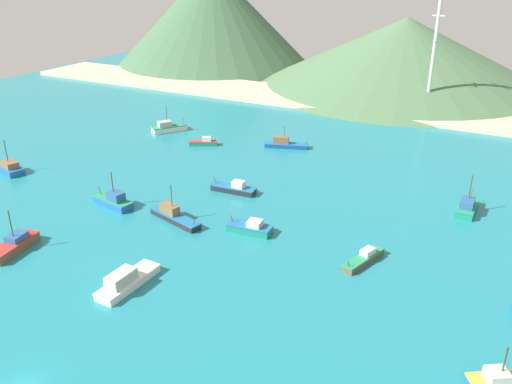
{
  "coord_description": "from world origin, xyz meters",
  "views": [
    {
      "loc": [
        40.42,
        -25.37,
        40.35
      ],
      "look_at": [
        0.57,
        50.28,
        2.37
      ],
      "focal_mm": 37.21,
      "sensor_mm": 36.0,
      "label": 1
    }
  ],
  "objects_px": {
    "fishing_boat_1": "(467,207)",
    "fishing_boat_10": "(114,201)",
    "fishing_boat_5": "(174,216)",
    "fishing_boat_9": "(126,281)",
    "fishing_boat_3": "(502,384)",
    "fishing_boat_11": "(14,245)",
    "fishing_boat_15": "(285,144)",
    "fishing_boat_14": "(204,142)",
    "fishing_boat_8": "(9,168)",
    "fishing_boat_0": "(234,188)",
    "fishing_boat_12": "(168,128)",
    "radio_tower": "(433,55)",
    "fishing_boat_4": "(250,228)",
    "fishing_boat_13": "(364,258)"
  },
  "relations": [
    {
      "from": "fishing_boat_5",
      "to": "fishing_boat_13",
      "type": "distance_m",
      "value": 32.06
    },
    {
      "from": "fishing_boat_15",
      "to": "fishing_boat_14",
      "type": "bearing_deg",
      "value": -156.98
    },
    {
      "from": "fishing_boat_11",
      "to": "fishing_boat_14",
      "type": "relative_size",
      "value": 1.33
    },
    {
      "from": "fishing_boat_1",
      "to": "fishing_boat_14",
      "type": "height_order",
      "value": "fishing_boat_1"
    },
    {
      "from": "fishing_boat_12",
      "to": "fishing_boat_15",
      "type": "relative_size",
      "value": 0.86
    },
    {
      "from": "fishing_boat_0",
      "to": "fishing_boat_10",
      "type": "height_order",
      "value": "fishing_boat_10"
    },
    {
      "from": "fishing_boat_11",
      "to": "fishing_boat_12",
      "type": "bearing_deg",
      "value": 104.37
    },
    {
      "from": "fishing_boat_5",
      "to": "fishing_boat_10",
      "type": "bearing_deg",
      "value": -178.61
    },
    {
      "from": "fishing_boat_13",
      "to": "fishing_boat_14",
      "type": "height_order",
      "value": "fishing_boat_14"
    },
    {
      "from": "fishing_boat_13",
      "to": "fishing_boat_9",
      "type": "bearing_deg",
      "value": -141.43
    },
    {
      "from": "fishing_boat_12",
      "to": "radio_tower",
      "type": "height_order",
      "value": "radio_tower"
    },
    {
      "from": "fishing_boat_0",
      "to": "fishing_boat_8",
      "type": "relative_size",
      "value": 1.04
    },
    {
      "from": "fishing_boat_4",
      "to": "fishing_boat_12",
      "type": "height_order",
      "value": "fishing_boat_12"
    },
    {
      "from": "fishing_boat_9",
      "to": "fishing_boat_3",
      "type": "bearing_deg",
      "value": 4.0
    },
    {
      "from": "fishing_boat_5",
      "to": "fishing_boat_12",
      "type": "distance_m",
      "value": 50.26
    },
    {
      "from": "fishing_boat_0",
      "to": "fishing_boat_12",
      "type": "distance_m",
      "value": 41.9
    },
    {
      "from": "fishing_boat_9",
      "to": "fishing_boat_12",
      "type": "relative_size",
      "value": 1.14
    },
    {
      "from": "fishing_boat_3",
      "to": "fishing_boat_11",
      "type": "bearing_deg",
      "value": -176.95
    },
    {
      "from": "fishing_boat_9",
      "to": "fishing_boat_10",
      "type": "xyz_separation_m",
      "value": [
        -18.61,
        18.58,
        0.06
      ]
    },
    {
      "from": "fishing_boat_4",
      "to": "fishing_boat_13",
      "type": "xyz_separation_m",
      "value": [
        18.8,
        -0.49,
        -0.15
      ]
    },
    {
      "from": "fishing_boat_13",
      "to": "radio_tower",
      "type": "height_order",
      "value": "radio_tower"
    },
    {
      "from": "fishing_boat_11",
      "to": "fishing_boat_13",
      "type": "bearing_deg",
      "value": 24.09
    },
    {
      "from": "fishing_boat_1",
      "to": "fishing_boat_9",
      "type": "height_order",
      "value": "fishing_boat_1"
    },
    {
      "from": "fishing_boat_10",
      "to": "fishing_boat_12",
      "type": "relative_size",
      "value": 0.96
    },
    {
      "from": "fishing_boat_0",
      "to": "fishing_boat_15",
      "type": "distance_m",
      "value": 27.73
    },
    {
      "from": "fishing_boat_0",
      "to": "fishing_boat_9",
      "type": "bearing_deg",
      "value": -85.16
    },
    {
      "from": "fishing_boat_8",
      "to": "fishing_boat_9",
      "type": "distance_m",
      "value": 52.98
    },
    {
      "from": "fishing_boat_4",
      "to": "fishing_boat_12",
      "type": "bearing_deg",
      "value": 139.42
    },
    {
      "from": "fishing_boat_3",
      "to": "fishing_boat_12",
      "type": "relative_size",
      "value": 0.83
    },
    {
      "from": "fishing_boat_9",
      "to": "fishing_boat_14",
      "type": "xyz_separation_m",
      "value": [
        -22.65,
        53.97,
        -0.28
      ]
    },
    {
      "from": "fishing_boat_8",
      "to": "fishing_boat_10",
      "type": "height_order",
      "value": "fishing_boat_8"
    },
    {
      "from": "fishing_boat_10",
      "to": "fishing_boat_3",
      "type": "bearing_deg",
      "value": -13.39
    },
    {
      "from": "fishing_boat_1",
      "to": "fishing_boat_10",
      "type": "relative_size",
      "value": 0.92
    },
    {
      "from": "fishing_boat_9",
      "to": "fishing_boat_10",
      "type": "relative_size",
      "value": 1.19
    },
    {
      "from": "radio_tower",
      "to": "fishing_boat_14",
      "type": "bearing_deg",
      "value": -127.86
    },
    {
      "from": "fishing_boat_4",
      "to": "fishing_boat_11",
      "type": "xyz_separation_m",
      "value": [
        -28.6,
        -21.68,
        0.1
      ]
    },
    {
      "from": "fishing_boat_9",
      "to": "fishing_boat_15",
      "type": "distance_m",
      "value": 61.59
    },
    {
      "from": "fishing_boat_5",
      "to": "fishing_boat_12",
      "type": "bearing_deg",
      "value": 127.45
    },
    {
      "from": "fishing_boat_3",
      "to": "fishing_boat_10",
      "type": "relative_size",
      "value": 0.87
    },
    {
      "from": "fishing_boat_8",
      "to": "radio_tower",
      "type": "height_order",
      "value": "radio_tower"
    },
    {
      "from": "fishing_boat_14",
      "to": "fishing_boat_1",
      "type": "bearing_deg",
      "value": -8.51
    },
    {
      "from": "fishing_boat_14",
      "to": "radio_tower",
      "type": "distance_m",
      "value": 67.55
    },
    {
      "from": "fishing_boat_5",
      "to": "fishing_boat_10",
      "type": "distance_m",
      "value": 12.73
    },
    {
      "from": "fishing_boat_5",
      "to": "fishing_boat_8",
      "type": "height_order",
      "value": "fishing_boat_8"
    },
    {
      "from": "fishing_boat_5",
      "to": "radio_tower",
      "type": "bearing_deg",
      "value": 74.84
    },
    {
      "from": "fishing_boat_9",
      "to": "radio_tower",
      "type": "xyz_separation_m",
      "value": [
        17.68,
        105.85,
        15.36
      ]
    },
    {
      "from": "fishing_boat_3",
      "to": "fishing_boat_8",
      "type": "bearing_deg",
      "value": 169.29
    },
    {
      "from": "fishing_boat_3",
      "to": "fishing_boat_13",
      "type": "relative_size",
      "value": 0.86
    },
    {
      "from": "fishing_boat_8",
      "to": "fishing_boat_15",
      "type": "relative_size",
      "value": 0.82
    },
    {
      "from": "fishing_boat_13",
      "to": "fishing_boat_14",
      "type": "distance_m",
      "value": 58.96
    }
  ]
}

